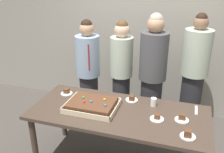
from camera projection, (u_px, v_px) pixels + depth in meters
name	position (u px, v px, depth m)	size (l,w,h in m)	color
interior_back_panel	(147.00, 21.00, 3.91)	(8.00, 0.12, 3.00)	#9E998E
party_table	(118.00, 118.00, 2.84)	(2.00, 0.87, 0.77)	#47382D
sheet_cake	(92.00, 105.00, 2.86)	(0.59, 0.46, 0.11)	beige
plated_slice_near_left	(182.00, 118.00, 2.63)	(0.15, 0.15, 0.07)	white
plated_slice_near_right	(67.00, 92.00, 3.19)	(0.15, 0.15, 0.07)	white
plated_slice_far_left	(157.00, 118.00, 2.64)	(0.15, 0.15, 0.06)	white
plated_slice_far_right	(132.00, 99.00, 3.03)	(0.15, 0.15, 0.07)	white
plated_slice_center_front	(188.00, 135.00, 2.36)	(0.15, 0.15, 0.08)	white
drink_cup_nearest	(154.00, 102.00, 2.89)	(0.07, 0.07, 0.10)	white
cake_server_utensil	(196.00, 110.00, 2.82)	(0.03, 0.20, 0.01)	silver
person_serving_front	(194.00, 75.00, 3.43)	(0.37, 0.37, 1.75)	#28282D
person_green_shirt_behind	(88.00, 73.00, 3.63)	(0.34, 0.34, 1.63)	#28282D
person_striped_tie_right	(152.00, 76.00, 3.37)	(0.37, 0.37, 1.76)	#28282D
person_far_right_suit	(121.00, 74.00, 3.59)	(0.32, 0.32, 1.63)	#28282D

